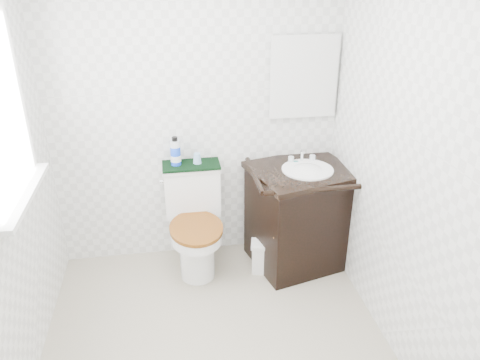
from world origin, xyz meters
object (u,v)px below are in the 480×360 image
object	(u,v)px
cup	(197,158)
vanity	(300,214)
mouthwash_bottle	(176,152)
toilet	(195,226)
trash_bin	(262,256)

from	to	relation	value
cup	vanity	bearing A→B (deg)	-14.10
vanity	cup	world-z (taller)	vanity
mouthwash_bottle	cup	bearing A→B (deg)	0.91
toilet	mouthwash_bottle	size ratio (longest dim) A/B	3.71
trash_bin	cup	world-z (taller)	cup
vanity	cup	bearing A→B (deg)	165.90
vanity	trash_bin	bearing A→B (deg)	-161.94
mouthwash_bottle	cup	world-z (taller)	mouthwash_bottle
mouthwash_bottle	toilet	bearing A→B (deg)	-49.26
toilet	trash_bin	distance (m)	0.58
vanity	trash_bin	xyz separation A→B (m)	(-0.32, -0.10, -0.30)
toilet	cup	distance (m)	0.54
toilet	mouthwash_bottle	bearing A→B (deg)	130.74
vanity	trash_bin	world-z (taller)	vanity
toilet	vanity	bearing A→B (deg)	-4.38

